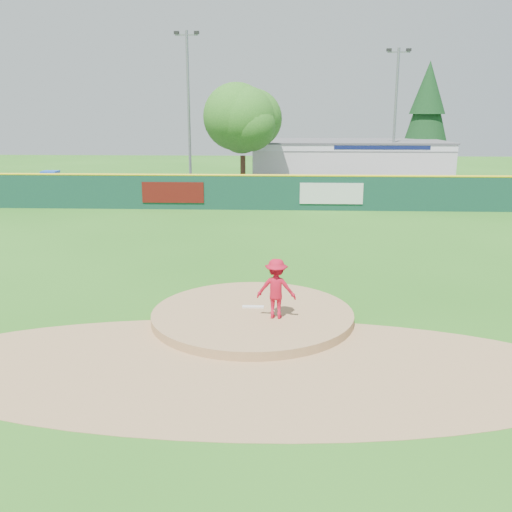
{
  "coord_description": "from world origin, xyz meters",
  "views": [
    {
      "loc": [
        0.79,
        -14.71,
        5.54
      ],
      "look_at": [
        0.0,
        2.0,
        1.3
      ],
      "focal_mm": 40.0,
      "sensor_mm": 36.0,
      "label": 1
    }
  ],
  "objects_px": {
    "pitcher": "(276,289)",
    "conifer_tree": "(427,112)",
    "deciduous_tree": "(243,127)",
    "playground_slide": "(51,182)",
    "light_pole_right": "(395,112)",
    "pool_building_grp": "(348,161)",
    "van": "(350,184)",
    "light_pole_left": "(189,104)"
  },
  "relations": [
    {
      "from": "playground_slide",
      "to": "conifer_tree",
      "type": "xyz_separation_m",
      "value": [
        28.24,
        12.12,
        4.73
      ]
    },
    {
      "from": "pool_building_grp",
      "to": "conifer_tree",
      "type": "relative_size",
      "value": 1.6
    },
    {
      "from": "deciduous_tree",
      "to": "conifer_tree",
      "type": "height_order",
      "value": "conifer_tree"
    },
    {
      "from": "light_pole_right",
      "to": "conifer_tree",
      "type": "bearing_deg",
      "value": 60.26
    },
    {
      "from": "pitcher",
      "to": "deciduous_tree",
      "type": "xyz_separation_m",
      "value": [
        -2.65,
        25.45,
        3.5
      ]
    },
    {
      "from": "light_pole_right",
      "to": "playground_slide",
      "type": "bearing_deg",
      "value": -168.08
    },
    {
      "from": "light_pole_left",
      "to": "deciduous_tree",
      "type": "bearing_deg",
      "value": -26.57
    },
    {
      "from": "van",
      "to": "conifer_tree",
      "type": "relative_size",
      "value": 0.47
    },
    {
      "from": "pitcher",
      "to": "deciduous_tree",
      "type": "distance_m",
      "value": 25.83
    },
    {
      "from": "pool_building_grp",
      "to": "playground_slide",
      "type": "distance_m",
      "value": 22.75
    },
    {
      "from": "conifer_tree",
      "to": "light_pole_left",
      "type": "distance_m",
      "value": 21.03
    },
    {
      "from": "deciduous_tree",
      "to": "conifer_tree",
      "type": "xyz_separation_m",
      "value": [
        15.0,
        11.0,
        0.99
      ]
    },
    {
      "from": "pool_building_grp",
      "to": "light_pole_right",
      "type": "height_order",
      "value": "light_pole_right"
    },
    {
      "from": "pitcher",
      "to": "light_pole_left",
      "type": "xyz_separation_m",
      "value": [
        -6.65,
        27.45,
        5.0
      ]
    },
    {
      "from": "van",
      "to": "playground_slide",
      "type": "xyz_separation_m",
      "value": [
        -20.74,
        -1.51,
        0.17
      ]
    },
    {
      "from": "light_pole_right",
      "to": "pool_building_grp",
      "type": "bearing_deg",
      "value": 135.05
    },
    {
      "from": "van",
      "to": "light_pole_right",
      "type": "bearing_deg",
      "value": -30.01
    },
    {
      "from": "pitcher",
      "to": "light_pole_left",
      "type": "bearing_deg",
      "value": -70.53
    },
    {
      "from": "conifer_tree",
      "to": "light_pole_right",
      "type": "bearing_deg",
      "value": -119.74
    },
    {
      "from": "deciduous_tree",
      "to": "van",
      "type": "bearing_deg",
      "value": 2.98
    },
    {
      "from": "pool_building_grp",
      "to": "conifer_tree",
      "type": "xyz_separation_m",
      "value": [
        7.0,
        4.01,
        3.88
      ]
    },
    {
      "from": "deciduous_tree",
      "to": "light_pole_right",
      "type": "height_order",
      "value": "light_pole_right"
    },
    {
      "from": "deciduous_tree",
      "to": "light_pole_right",
      "type": "xyz_separation_m",
      "value": [
        11.0,
        4.0,
        0.99
      ]
    },
    {
      "from": "playground_slide",
      "to": "deciduous_tree",
      "type": "relative_size",
      "value": 0.39
    },
    {
      "from": "pitcher",
      "to": "conifer_tree",
      "type": "relative_size",
      "value": 0.17
    },
    {
      "from": "pitcher",
      "to": "pool_building_grp",
      "type": "xyz_separation_m",
      "value": [
        5.35,
        32.45,
        0.61
      ]
    },
    {
      "from": "van",
      "to": "playground_slide",
      "type": "height_order",
      "value": "playground_slide"
    },
    {
      "from": "pitcher",
      "to": "playground_slide",
      "type": "relative_size",
      "value": 0.55
    },
    {
      "from": "pool_building_grp",
      "to": "deciduous_tree",
      "type": "height_order",
      "value": "deciduous_tree"
    },
    {
      "from": "conifer_tree",
      "to": "light_pole_right",
      "type": "relative_size",
      "value": 0.95
    },
    {
      "from": "deciduous_tree",
      "to": "light_pole_left",
      "type": "height_order",
      "value": "light_pole_left"
    },
    {
      "from": "playground_slide",
      "to": "pool_building_grp",
      "type": "bearing_deg",
      "value": 20.9
    },
    {
      "from": "pool_building_grp",
      "to": "playground_slide",
      "type": "xyz_separation_m",
      "value": [
        -21.24,
        -8.11,
        -0.85
      ]
    },
    {
      "from": "light_pole_right",
      "to": "deciduous_tree",
      "type": "bearing_deg",
      "value": -160.02
    },
    {
      "from": "pitcher",
      "to": "van",
      "type": "xyz_separation_m",
      "value": [
        4.86,
        25.84,
        -0.41
      ]
    },
    {
      "from": "pool_building_grp",
      "to": "light_pole_left",
      "type": "height_order",
      "value": "light_pole_left"
    },
    {
      "from": "pool_building_grp",
      "to": "deciduous_tree",
      "type": "distance_m",
      "value": 11.01
    },
    {
      "from": "pool_building_grp",
      "to": "conifer_tree",
      "type": "bearing_deg",
      "value": 29.78
    },
    {
      "from": "pitcher",
      "to": "deciduous_tree",
      "type": "relative_size",
      "value": 0.22
    },
    {
      "from": "conifer_tree",
      "to": "light_pole_left",
      "type": "relative_size",
      "value": 0.86
    },
    {
      "from": "light_pole_right",
      "to": "van",
      "type": "bearing_deg",
      "value": -134.09
    },
    {
      "from": "pitcher",
      "to": "pool_building_grp",
      "type": "relative_size",
      "value": 0.11
    }
  ]
}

